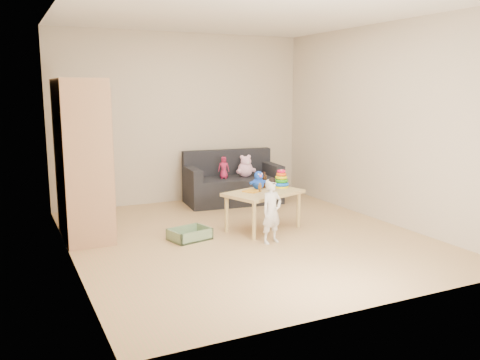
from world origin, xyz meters
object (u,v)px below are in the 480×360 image
wardrobe (82,160)px  sofa (233,190)px  toddler (272,212)px  play_table (263,211)px

wardrobe → sofa: size_ratio=1.30×
sofa → toddler: toddler is taller
wardrobe → play_table: 2.28m
toddler → sofa: bearing=65.6°
toddler → wardrobe: bearing=136.2°
wardrobe → sofa: bearing=20.7°
sofa → toddler: (-0.47, -2.08, 0.16)m
wardrobe → sofa: wardrobe is taller
wardrobe → sofa: 2.63m
play_table → sofa: bearing=79.3°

